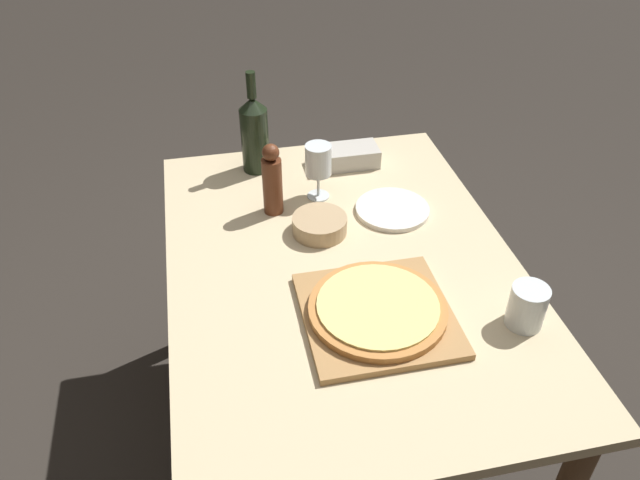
# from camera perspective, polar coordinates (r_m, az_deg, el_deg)

# --- Properties ---
(ground_plane) EXTENTS (12.00, 12.00, 0.00)m
(ground_plane) POSITION_cam_1_polar(r_m,az_deg,el_deg) (2.14, 1.66, -17.62)
(ground_plane) COLOR #2D2823
(dining_table) EXTENTS (0.88, 1.24, 0.75)m
(dining_table) POSITION_cam_1_polar(r_m,az_deg,el_deg) (1.66, 2.06, -4.89)
(dining_table) COLOR #CCB78E
(dining_table) RESTS_ON ground_plane
(cutting_board) EXTENTS (0.34, 0.34, 0.02)m
(cutting_board) POSITION_cam_1_polar(r_m,az_deg,el_deg) (1.44, 5.25, -6.80)
(cutting_board) COLOR #A87A47
(cutting_board) RESTS_ON dining_table
(pizza) EXTENTS (0.32, 0.32, 0.02)m
(pizza) POSITION_cam_1_polar(r_m,az_deg,el_deg) (1.43, 5.30, -6.21)
(pizza) COLOR #BC7A3D
(pizza) RESTS_ON cutting_board
(wine_bottle) EXTENTS (0.08, 0.08, 0.32)m
(wine_bottle) POSITION_cam_1_polar(r_m,az_deg,el_deg) (1.91, -6.01, 9.71)
(wine_bottle) COLOR black
(wine_bottle) RESTS_ON dining_table
(pepper_mill) EXTENTS (0.06, 0.06, 0.21)m
(pepper_mill) POSITION_cam_1_polar(r_m,az_deg,el_deg) (1.72, -4.39, 5.43)
(pepper_mill) COLOR #5B2D19
(pepper_mill) RESTS_ON dining_table
(wine_glass) EXTENTS (0.07, 0.07, 0.17)m
(wine_glass) POSITION_cam_1_polar(r_m,az_deg,el_deg) (1.77, -0.22, 7.17)
(wine_glass) COLOR silver
(wine_glass) RESTS_ON dining_table
(small_bowl) EXTENTS (0.15, 0.15, 0.05)m
(small_bowl) POSITION_cam_1_polar(r_m,az_deg,el_deg) (1.67, -0.03, 1.40)
(small_bowl) COLOR tan
(small_bowl) RESTS_ON dining_table
(drinking_tumbler) EXTENTS (0.08, 0.08, 0.10)m
(drinking_tumbler) POSITION_cam_1_polar(r_m,az_deg,el_deg) (1.47, 18.41, -5.78)
(drinking_tumbler) COLOR silver
(drinking_tumbler) RESTS_ON dining_table
(dinner_plate) EXTENTS (0.21, 0.21, 0.01)m
(dinner_plate) POSITION_cam_1_polar(r_m,az_deg,el_deg) (1.77, 6.64, 2.80)
(dinner_plate) COLOR silver
(dinner_plate) RESTS_ON dining_table
(food_container) EXTENTS (0.20, 0.10, 0.06)m
(food_container) POSITION_cam_1_polar(r_m,az_deg,el_deg) (1.97, 2.42, 7.64)
(food_container) COLOR #BCB7AD
(food_container) RESTS_ON dining_table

